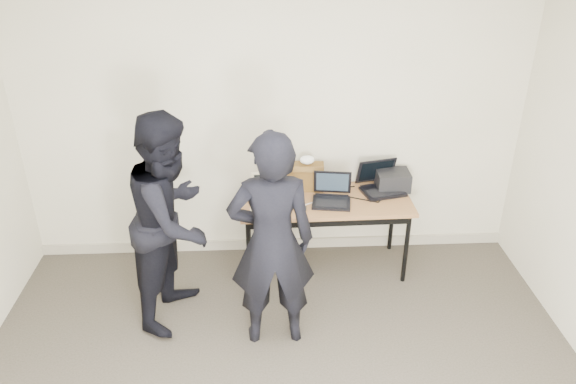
{
  "coord_description": "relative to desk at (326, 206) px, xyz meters",
  "views": [
    {
      "loc": [
        -0.1,
        -2.44,
        3.06
      ],
      "look_at": [
        0.1,
        1.6,
        0.95
      ],
      "focal_mm": 35.0,
      "sensor_mm": 36.0,
      "label": 1
    }
  ],
  "objects": [
    {
      "name": "laptop_center",
      "position": [
        0.05,
        -0.02,
        0.12
      ],
      "size": [
        0.37,
        0.36,
        0.25
      ],
      "rotation": [
        0.0,
        0.0,
        -0.15
      ],
      "color": "black",
      "rests_on": "desk"
    },
    {
      "name": "power_brick",
      "position": [
        -0.22,
        -0.17,
        0.07
      ],
      "size": [
        0.08,
        0.05,
        0.03
      ],
      "primitive_type": "cube",
      "rotation": [
        0.0,
        0.0,
        -0.17
      ],
      "color": "black",
      "rests_on": "desk"
    },
    {
      "name": "tissue",
      "position": [
        -0.15,
        0.23,
        0.34
      ],
      "size": [
        0.13,
        0.1,
        0.08
      ],
      "primitive_type": "ellipsoid",
      "rotation": [
        0.0,
        0.0,
        0.02
      ],
      "color": "white",
      "rests_on": "leather_satchel"
    },
    {
      "name": "equipment_box",
      "position": [
        0.63,
        0.19,
        0.14
      ],
      "size": [
        0.29,
        0.25,
        0.17
      ],
      "primitive_type": "cube",
      "rotation": [
        0.0,
        0.0,
        -0.01
      ],
      "color": "black",
      "rests_on": "desk"
    },
    {
      "name": "baseboard",
      "position": [
        -0.45,
        0.35,
        -0.61
      ],
      "size": [
        4.5,
        0.03,
        0.1
      ],
      "primitive_type": "cube",
      "color": "#A79F8A",
      "rests_on": "ground"
    },
    {
      "name": "desk",
      "position": [
        0.0,
        0.0,
        0.0
      ],
      "size": [
        1.51,
        0.68,
        0.72
      ],
      "rotation": [
        0.0,
        0.0,
        0.02
      ],
      "color": "brown",
      "rests_on": "ground"
    },
    {
      "name": "cables",
      "position": [
        0.05,
        0.0,
        0.06
      ],
      "size": [
        1.16,
        0.43,
        0.01
      ],
      "rotation": [
        0.0,
        0.0,
        0.02
      ],
      "color": "black",
      "rests_on": "desk"
    },
    {
      "name": "room",
      "position": [
        -0.45,
        -1.88,
        0.69
      ],
      "size": [
        4.6,
        4.6,
        2.8
      ],
      "color": "#413B32",
      "rests_on": "ground"
    },
    {
      "name": "person_observer",
      "position": [
        -1.25,
        -0.54,
        0.21
      ],
      "size": [
        0.88,
        1.01,
        1.75
      ],
      "primitive_type": "imported",
      "rotation": [
        0.0,
        0.0,
        1.27
      ],
      "color": "black",
      "rests_on": "ground"
    },
    {
      "name": "person_typist",
      "position": [
        -0.5,
        -0.9,
        0.21
      ],
      "size": [
        0.65,
        0.45,
        1.73
      ],
      "primitive_type": "imported",
      "rotation": [
        0.0,
        0.0,
        3.19
      ],
      "color": "black",
      "rests_on": "ground"
    },
    {
      "name": "laptop_right",
      "position": [
        0.51,
        0.17,
        0.12
      ],
      "size": [
        0.43,
        0.42,
        0.27
      ],
      "rotation": [
        0.0,
        0.0,
        0.24
      ],
      "color": "black",
      "rests_on": "desk"
    },
    {
      "name": "leather_satchel",
      "position": [
        -0.18,
        0.23,
        0.19
      ],
      "size": [
        0.37,
        0.21,
        0.25
      ],
      "rotation": [
        0.0,
        0.0,
        -0.09
      ],
      "color": "brown",
      "rests_on": "desk"
    },
    {
      "name": "laptop_beige",
      "position": [
        -0.5,
        -0.03,
        0.11
      ],
      "size": [
        0.32,
        0.32,
        0.25
      ],
      "rotation": [
        0.0,
        0.0,
        -0.06
      ],
      "color": "beige",
      "rests_on": "desk"
    }
  ]
}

